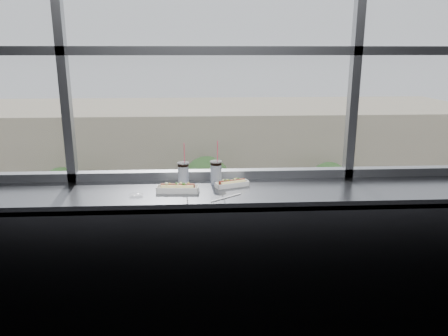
{
  "coord_description": "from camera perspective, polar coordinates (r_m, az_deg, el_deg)",
  "views": [
    {
      "loc": [
        -0.09,
        -1.56,
        2.0
      ],
      "look_at": [
        0.07,
        1.23,
        1.25
      ],
      "focal_mm": 35.0,
      "sensor_mm": 36.0,
      "label": 1
    }
  ],
  "objects": [
    {
      "name": "tree_right",
      "position": [
        33.96,
        13.57,
        -1.87
      ],
      "size": [
        3.13,
        3.13,
        4.89
      ],
      "color": "#47382B",
      "rests_on": "far_sidewalk"
    },
    {
      "name": "window_mullions",
      "position": [
        3.07,
        -1.65,
        20.67
      ],
      "size": [
        6.0,
        0.08,
        2.4
      ],
      "primitive_type": null,
      "color": "gray",
      "rests_on": "ground"
    },
    {
      "name": "soda_cup_right",
      "position": [
        3.04,
        -1.05,
        -0.4
      ],
      "size": [
        0.08,
        0.08,
        0.31
      ],
      "color": "white",
      "rests_on": "counter"
    },
    {
      "name": "car_near_c",
      "position": [
        22.51,
        -1.19,
        -16.99
      ],
      "size": [
        2.67,
        5.93,
        1.95
      ],
      "primitive_type": "imported",
      "rotation": [
        0.0,
        0.0,
        1.61
      ],
      "color": "#813000",
      "rests_on": "street_asphalt"
    },
    {
      "name": "counter",
      "position": [
        2.93,
        -1.32,
        -3.41
      ],
      "size": [
        6.0,
        0.55,
        0.06
      ],
      "primitive_type": "cube",
      "color": "slate",
      "rests_on": "ground"
    },
    {
      "name": "far_building",
      "position": [
        42.03,
        -3.07,
        2.75
      ],
      "size": [
        50.0,
        14.0,
        8.0
      ],
      "primitive_type": "cube",
      "color": "#B7A98D",
      "rests_on": "plaza_ground"
    },
    {
      "name": "tree_left",
      "position": [
        34.09,
        -20.42,
        -2.48
      ],
      "size": [
        3.06,
        3.06,
        4.79
      ],
      "color": "#47382B",
      "rests_on": "far_sidewalk"
    },
    {
      "name": "car_far_c",
      "position": [
        31.52,
        17.64,
        -7.65
      ],
      "size": [
        2.87,
        6.75,
        2.24
      ],
      "primitive_type": "imported",
      "rotation": [
        0.0,
        0.0,
        1.58
      ],
      "color": "silver",
      "rests_on": "street_asphalt"
    },
    {
      "name": "car_far_a",
      "position": [
        31.47,
        -23.41,
        -8.34
      ],
      "size": [
        3.3,
        6.66,
        2.14
      ],
      "primitive_type": "imported",
      "rotation": [
        0.0,
        0.0,
        1.67
      ],
      "color": "black",
      "rests_on": "street_asphalt"
    },
    {
      "name": "wall_back_lower",
      "position": [
        3.38,
        -1.43,
        -10.3
      ],
      "size": [
        6.0,
        0.0,
        6.0
      ],
      "primitive_type": "plane",
      "rotation": [
        1.57,
        0.0,
        0.0
      ],
      "color": "black",
      "rests_on": "ground"
    },
    {
      "name": "counter_fascia",
      "position": [
        2.92,
        -1.07,
        -14.77
      ],
      "size": [
        6.0,
        0.04,
        1.04
      ],
      "primitive_type": "cube",
      "color": "slate",
      "rests_on": "ground"
    },
    {
      "name": "plaza_ground",
      "position": [
        48.34,
        -3.04,
        -0.49
      ],
      "size": [
        120.0,
        120.0,
        0.0
      ],
      "primitive_type": "plane",
      "color": "tan",
      "rests_on": "ground"
    },
    {
      "name": "pedestrian_d",
      "position": [
        35.78,
        14.23,
        -4.83
      ],
      "size": [
        0.69,
        0.92,
        2.06
      ],
      "primitive_type": "imported",
      "rotation": [
        0.0,
        0.0,
        4.71
      ],
      "color": "#66605B",
      "rests_on": "far_sidewalk"
    },
    {
      "name": "car_near_b",
      "position": [
        24.13,
        -25.43,
        -15.83
      ],
      "size": [
        2.83,
        6.7,
        2.23
      ],
      "primitive_type": "imported",
      "rotation": [
        0.0,
        0.0,
        1.56
      ],
      "color": "black",
      "rests_on": "street_asphalt"
    },
    {
      "name": "loose_straw",
      "position": [
        2.76,
        0.27,
        -3.87
      ],
      "size": [
        0.2,
        0.15,
        0.01
      ],
      "primitive_type": "cylinder",
      "rotation": [
        0.0,
        1.57,
        0.64
      ],
      "color": "white",
      "rests_on": "counter"
    },
    {
      "name": "street_asphalt",
      "position": [
        26.46,
        -2.73,
        -14.25
      ],
      "size": [
        80.0,
        10.0,
        0.06
      ],
      "primitive_type": "cube",
      "color": "black",
      "rests_on": "plaza_ground"
    },
    {
      "name": "car_near_d",
      "position": [
        23.82,
        16.97,
        -15.81
      ],
      "size": [
        2.6,
        5.79,
        1.9
      ],
      "primitive_type": "imported",
      "rotation": [
        0.0,
        0.0,
        1.53
      ],
      "color": "silver",
      "rests_on": "street_asphalt"
    },
    {
      "name": "hotdog_tray_left",
      "position": [
        2.89,
        -6.06,
        -2.61
      ],
      "size": [
        0.28,
        0.11,
        0.07
      ],
      "rotation": [
        0.0,
        0.0,
        -0.07
      ],
      "color": "white",
      "rests_on": "counter"
    },
    {
      "name": "pedestrian_a",
      "position": [
        34.47,
        -10.84,
        -5.29
      ],
      "size": [
        0.73,
        0.97,
        2.18
      ],
      "primitive_type": "imported",
      "rotation": [
        0.0,
        0.0,
        1.57
      ],
      "color": "#66605B",
      "rests_on": "far_sidewalk"
    },
    {
      "name": "hotdog_tray_right",
      "position": [
        2.99,
        1.06,
        -2.01
      ],
      "size": [
        0.24,
        0.15,
        0.06
      ],
      "rotation": [
        0.0,
        0.0,
        0.34
      ],
      "color": "white",
      "rests_on": "counter"
    },
    {
      "name": "pedestrian_b",
      "position": [
        32.98,
        -4.95,
        -6.16
      ],
      "size": [
        0.68,
        0.9,
        2.04
      ],
      "primitive_type": "imported",
      "rotation": [
        0.0,
        0.0,
        1.57
      ],
      "color": "#66605B",
      "rests_on": "far_sidewalk"
    },
    {
      "name": "tree_center",
      "position": [
        32.42,
        -2.28,
        -1.54
      ],
      "size": [
        3.5,
        3.5,
        5.47
      ],
      "color": "#47382B",
      "rests_on": "far_sidewalk"
    },
    {
      "name": "soda_cup_left",
      "position": [
        3.03,
        -5.34,
        -0.56
      ],
      "size": [
        0.08,
        0.08,
        0.3
      ],
      "color": "white",
      "rests_on": "counter"
    },
    {
      "name": "far_sidewalk",
      "position": [
        33.66,
        -2.88,
        -7.57
      ],
      "size": [
        80.0,
        6.0,
        0.04
      ],
      "primitive_type": "cube",
      "color": "tan",
      "rests_on": "plaza_ground"
    },
    {
      "name": "window_glass",
      "position": [
        3.09,
        -1.67,
        20.64
      ],
      "size": [
        6.0,
        0.0,
        6.0
      ],
      "primitive_type": "plane",
      "rotation": [
        1.57,
        0.0,
        0.0
      ],
      "color": "silver",
      "rests_on": "ground"
    },
    {
      "name": "wrapper",
      "position": [
        2.85,
        -11.38,
        -3.42
      ],
      "size": [
        0.1,
        0.07,
        0.02
      ],
      "primitive_type": "ellipsoid",
      "color": "silver",
      "rests_on": "counter"
    },
    {
      "name": "car_far_b",
      "position": [
        29.77,
        4.2,
        -8.37
      ],
      "size": [
        2.99,
        6.65,
        2.18
      ],
      "primitive_type": "imported",
      "rotation": [
        0.0,
        0.0,
        1.61
      ],
      "color": "#590008",
      "rests_on": "street_asphalt"
    }
  ]
}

